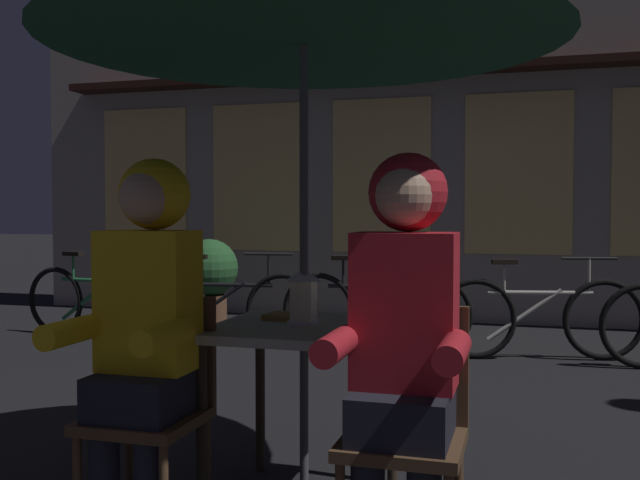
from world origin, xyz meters
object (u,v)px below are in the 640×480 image
bicycle_nearest (97,301)px  book (290,317)px  bicycle_second (226,307)px  chair_left (154,399)px  bicycle_third (375,310)px  bicycle_fourth (539,317)px  potted_plant (209,275)px  person_left_hooded (145,307)px  lantern (304,294)px  chair_right (406,420)px  person_right_hooded (404,318)px  cafe_table (304,349)px

bicycle_nearest → book: bearing=-46.0°
bicycle_nearest → bicycle_second: same height
chair_left → bicycle_second: (-1.24, 3.53, -0.14)m
bicycle_third → bicycle_fourth: bearing=-2.3°
bicycle_third → bicycle_fourth: (1.37, -0.06, 0.00)m
potted_plant → person_left_hooded: bearing=-67.9°
bicycle_fourth → potted_plant: potted_plant is taller
lantern → bicycle_fourth: lantern is taller
bicycle_fourth → book: size_ratio=8.25×
bicycle_third → bicycle_nearest: bearing=-177.0°
lantern → bicycle_second: size_ratio=0.14×
chair_right → person_right_hooded: (0.00, -0.06, 0.36)m
bicycle_nearest → bicycle_third: bearing=3.0°
book → person_right_hooded: bearing=-34.2°
lantern → person_left_hooded: size_ratio=0.17×
chair_left → person_left_hooded: size_ratio=0.62×
chair_right → person_right_hooded: 0.36m
bicycle_nearest → book: 4.30m
person_right_hooded → bicycle_second: person_right_hooded is taller
bicycle_nearest → person_left_hooded: bearing=-54.4°
chair_left → cafe_table: bearing=37.5°
lantern → chair_right: 0.72m
chair_right → bicycle_fourth: chair_right is taller
person_left_hooded → bicycle_fourth: bearing=68.7°
chair_right → bicycle_second: size_ratio=0.52×
cafe_table → chair_right: size_ratio=0.85×
chair_left → bicycle_third: (0.08, 3.70, -0.14)m
lantern → potted_plant: bearing=119.7°
bicycle_fourth → book: bicycle_fourth is taller
book → bicycle_second: bearing=126.6°
chair_left → chair_right: (0.96, 0.00, 0.00)m
book → potted_plant: potted_plant is taller
person_left_hooded → potted_plant: (-1.81, 4.45, -0.30)m
person_right_hooded → bicycle_nearest: (-3.55, 3.62, -0.50)m
book → bicycle_third: bearing=104.0°
chair_right → bicycle_third: chair_right is taller
bicycle_fourth → potted_plant: bearing=167.1°
chair_left → bicycle_fourth: (1.45, 3.65, -0.14)m
bicycle_nearest → bicycle_third: size_ratio=1.00×
person_right_hooded → potted_plant: size_ratio=1.52×
person_left_hooded → bicycle_nearest: bearing=125.6°
bicycle_second → book: bicycle_second is taller
lantern → bicycle_fourth: bearing=73.4°
potted_plant → chair_left: bearing=-67.6°
person_right_hooded → cafe_table: bearing=138.4°
bicycle_fourth → person_right_hooded: bearing=-97.5°
person_right_hooded → bicycle_nearest: bearing=134.5°
book → potted_plant: size_ratio=0.22×
book → bicycle_fourth: bearing=80.0°
person_left_hooded → bicycle_third: (0.08, 3.76, -0.50)m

